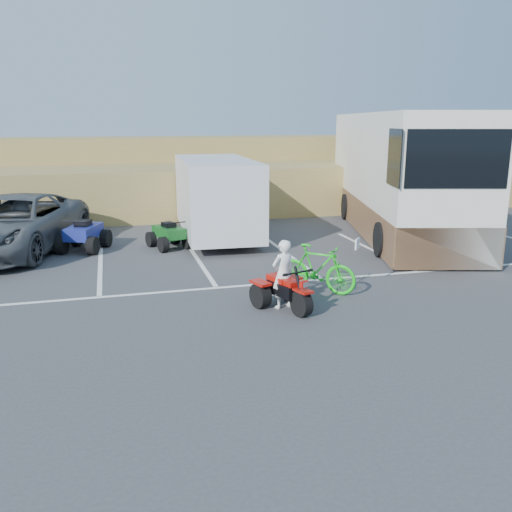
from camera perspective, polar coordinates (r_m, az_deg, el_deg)
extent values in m
plane|color=#3A3A3D|center=(10.74, -1.65, -7.09)|extent=(100.00, 100.00, 0.00)
cube|color=white|center=(15.25, -16.08, -1.21)|extent=(0.12, 5.00, 0.01)
cube|color=white|center=(15.42, -6.02, -0.56)|extent=(0.12, 5.00, 0.01)
cube|color=white|center=(16.05, 3.53, 0.08)|extent=(0.12, 5.00, 0.01)
cube|color=white|center=(17.09, 12.14, 0.65)|extent=(0.12, 5.00, 0.01)
cube|color=white|center=(18.47, 19.61, 1.13)|extent=(0.12, 5.00, 0.01)
cube|color=white|center=(12.96, -4.15, -3.36)|extent=(28.00, 0.12, 0.01)
cube|color=olive|center=(24.03, -9.59, 6.99)|extent=(40.00, 6.00, 2.00)
cube|color=olive|center=(27.41, -10.44, 9.90)|extent=(40.00, 4.00, 2.20)
imported|color=white|center=(11.40, 2.87, -1.92)|extent=(0.62, 0.50, 1.48)
imported|color=#14BF19|center=(12.57, 6.45, -1.33)|extent=(1.73, 1.64, 1.12)
imported|color=#4A4E52|center=(17.85, -24.08, 3.07)|extent=(4.45, 6.67, 1.70)
cube|color=silver|center=(18.26, -4.20, 6.43)|extent=(2.56, 5.78, 2.36)
cylinder|color=black|center=(18.44, -4.14, 2.94)|extent=(2.11, 0.77, 0.66)
cube|color=silver|center=(20.10, 14.68, 8.52)|extent=(5.69, 11.67, 4.08)
cube|color=brown|center=(20.29, 14.42, 4.39)|extent=(5.75, 11.68, 1.13)
cube|color=black|center=(14.63, 20.46, 9.54)|extent=(2.52, 0.70, 1.47)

